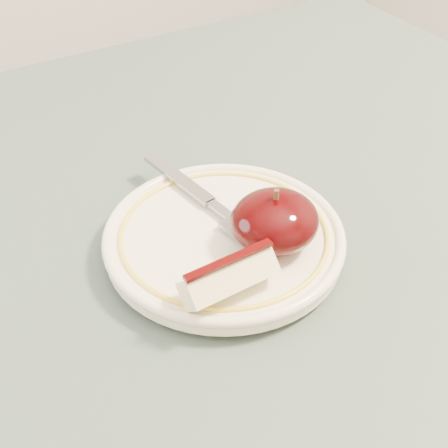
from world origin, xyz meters
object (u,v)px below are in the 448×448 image
apple_half (275,221)px  fork (211,203)px  table (256,348)px  plate (224,238)px

apple_half → fork: 0.07m
fork → table: bearing=172.2°
apple_half → fork: size_ratio=0.40×
table → plate: (-0.01, 0.04, 0.10)m
plate → fork: (0.01, 0.03, 0.01)m
plate → table: bearing=-76.5°
table → fork: fork is taller
fork → plate: bearing=158.0°
table → fork: bearing=91.1°
table → fork: 0.13m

